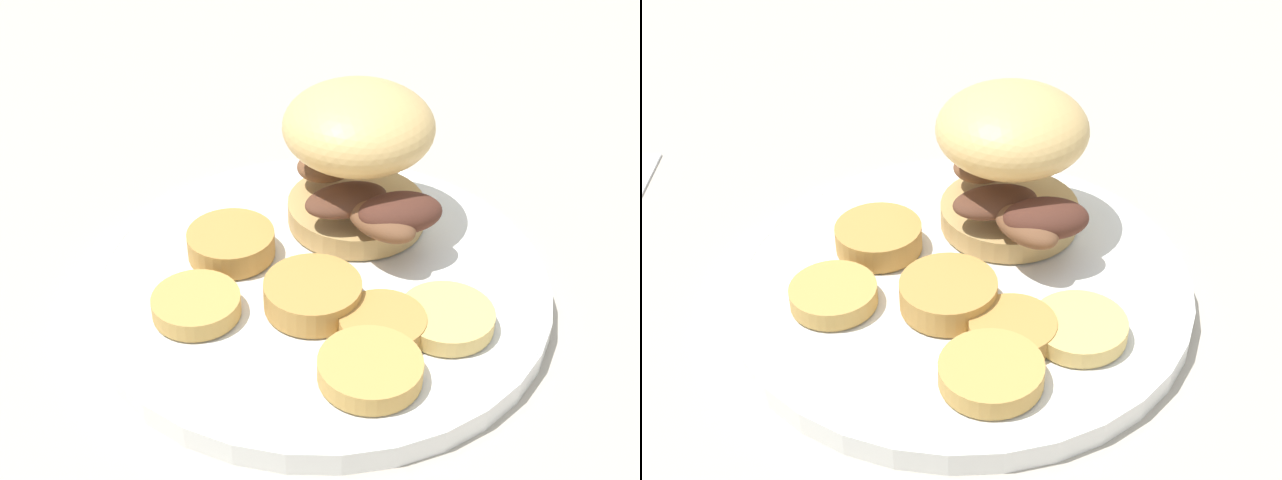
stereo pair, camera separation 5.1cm
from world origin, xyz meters
TOP-DOWN VIEW (x-y plane):
  - ground_plane at (0.00, 0.00)m, footprint 4.00×4.00m
  - dinner_plate at (0.00, 0.00)m, footprint 0.27×0.27m
  - sandwich at (0.02, -0.06)m, footprint 0.12×0.10m
  - potato_round_0 at (-0.06, 0.02)m, footprint 0.05×0.05m
  - potato_round_1 at (-0.08, -0.01)m, footprint 0.05×0.05m
  - potato_round_2 at (-0.02, 0.02)m, footprint 0.05×0.05m
  - potato_round_3 at (-0.07, 0.05)m, footprint 0.05×0.05m
  - potato_round_4 at (0.05, 0.02)m, footprint 0.05×0.05m
  - potato_round_5 at (0.03, 0.07)m, footprint 0.05×0.05m

SIDE VIEW (x-z plane):
  - ground_plane at x=0.00m, z-range 0.00..0.00m
  - dinner_plate at x=0.00m, z-range 0.00..0.02m
  - potato_round_1 at x=-0.08m, z-range 0.02..0.03m
  - potato_round_0 at x=-0.06m, z-range 0.02..0.03m
  - potato_round_5 at x=0.03m, z-range 0.02..0.03m
  - potato_round_3 at x=-0.07m, z-range 0.02..0.03m
  - potato_round_4 at x=0.05m, z-range 0.02..0.03m
  - potato_round_2 at x=-0.02m, z-range 0.02..0.03m
  - sandwich at x=0.02m, z-range 0.02..0.11m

